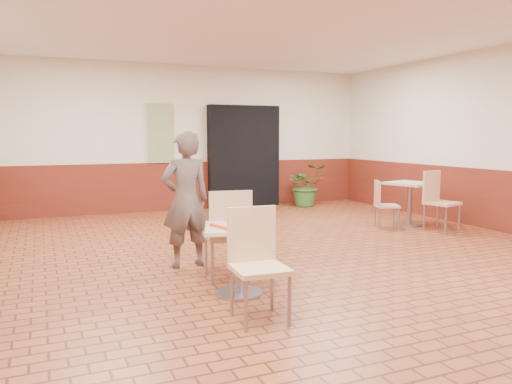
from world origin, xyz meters
name	(u,v)px	position (x,y,z in m)	size (l,w,h in m)	color
room_shell	(304,141)	(0.00, 0.00, 1.50)	(8.01, 10.01, 3.01)	brown
wainscot_band	(303,225)	(0.00, 0.00, 0.50)	(8.00, 10.00, 1.00)	#5F1E12
corridor_doorway	(244,157)	(1.20, 4.88, 1.10)	(1.60, 0.22, 2.20)	black
promo_poster	(161,133)	(-0.60, 4.94, 1.60)	(0.50, 0.03, 1.20)	gray
main_table	(239,249)	(-1.12, -0.72, 0.46)	(0.65, 0.65, 0.69)	#C3B59D
chair_main_front	(256,257)	(-1.21, -1.38, 0.53)	(0.46, 0.46, 0.96)	#E3BD88
chair_main_back	(228,230)	(-1.05, -0.25, 0.55)	(0.52, 0.52, 0.99)	tan
customer	(186,200)	(-1.31, 0.51, 0.81)	(0.59, 0.39, 1.62)	brown
serving_tray	(239,225)	(-1.12, -0.72, 0.70)	(0.45, 0.35, 0.03)	red
ring_donut	(231,222)	(-1.19, -0.69, 0.73)	(0.09, 0.09, 0.03)	gold
long_john_donut	(246,221)	(-1.05, -0.77, 0.74)	(0.17, 0.13, 0.05)	#CC873B
paper_cup	(244,217)	(-1.03, -0.66, 0.76)	(0.08, 0.08, 0.10)	white
second_table	(410,196)	(3.04, 1.67, 0.50)	(0.71, 0.71, 0.75)	#B7B093
chair_second_left	(383,202)	(2.40, 1.59, 0.45)	(0.49, 0.49, 0.81)	tan
chair_second_front	(438,197)	(3.09, 1.06, 0.55)	(0.55, 0.55, 0.99)	#D6AB80
potted_plant	(306,185)	(2.48, 4.40, 0.47)	(0.85, 0.73, 0.94)	#336528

